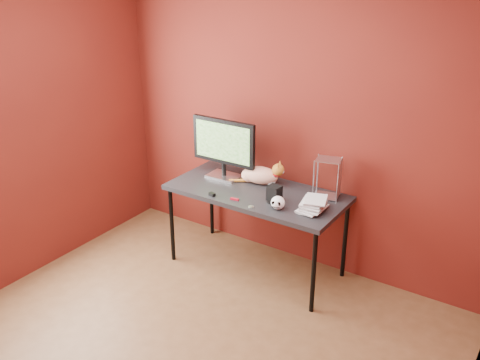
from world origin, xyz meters
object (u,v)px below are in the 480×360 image
Objects in this scene: monitor at (224,146)px; skull_mug at (278,203)px; desk at (257,196)px; speaker at (274,195)px; book_stack at (307,141)px; cat at (261,175)px.

monitor is 0.81m from skull_mug.
speaker is (0.23, -0.11, 0.12)m from desk.
monitor is at bearing 169.47° from book_stack.
desk is 0.28m from speaker.
book_stack reaches higher than monitor.
monitor is 0.56× the size of book_stack.
desk is 10.64× the size of speaker.
desk is 0.40m from skull_mug.
desk is 3.28× the size of cat.
monitor is (-0.39, 0.09, 0.35)m from desk.
skull_mug is at bearing -32.96° from desk.
speaker reaches higher than desk.
desk is at bearing -13.17° from monitor.
skull_mug is (0.72, -0.29, -0.24)m from monitor.
monitor is at bearing 145.57° from skull_mug.
skull_mug is at bearing -23.21° from monitor.
desk is 0.78m from book_stack.
speaker is 0.55m from book_stack.
monitor is 0.41m from cat.
book_stack reaches higher than skull_mug.
desk is 13.16× the size of skull_mug.
skull_mug is (0.38, -0.36, -0.02)m from cat.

